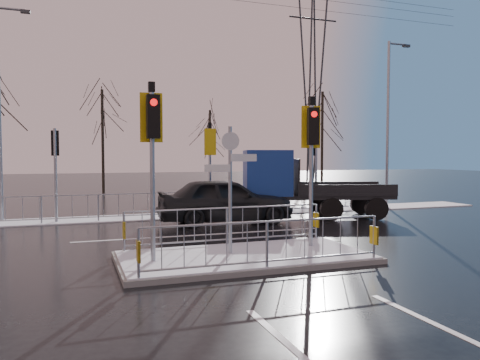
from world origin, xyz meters
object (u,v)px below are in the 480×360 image
object	(u,v)px
traffic_island	(244,244)
flatbed_truck	(287,182)
street_lamp_right	(389,117)
car_far_lane	(225,200)
street_lamp_left	(1,104)

from	to	relation	value
traffic_island	flatbed_truck	size ratio (longest dim) A/B	0.96
flatbed_truck	street_lamp_right	world-z (taller)	street_lamp_right
car_far_lane	flatbed_truck	distance (m)	2.96
car_far_lane	street_lamp_right	bearing A→B (deg)	-72.62
traffic_island	flatbed_truck	world-z (taller)	traffic_island
street_lamp_right	traffic_island	bearing A→B (deg)	-141.27
traffic_island	flatbed_truck	xyz separation A→B (m)	(4.31, 6.65, 1.06)
traffic_island	street_lamp_left	distance (m)	12.17
flatbed_truck	street_lamp_right	distance (m)	7.17
street_lamp_right	street_lamp_left	xyz separation A→B (m)	(-17.00, 1.00, 0.10)
street_lamp_left	street_lamp_right	bearing A→B (deg)	-3.37
car_far_lane	street_lamp_left	size ratio (longest dim) A/B	0.61
flatbed_truck	street_lamp_right	size ratio (longest dim) A/B	0.78
traffic_island	street_lamp_left	bearing A→B (deg)	124.07
flatbed_truck	street_lamp_right	xyz separation A→B (m)	(6.28, 1.84, 2.94)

